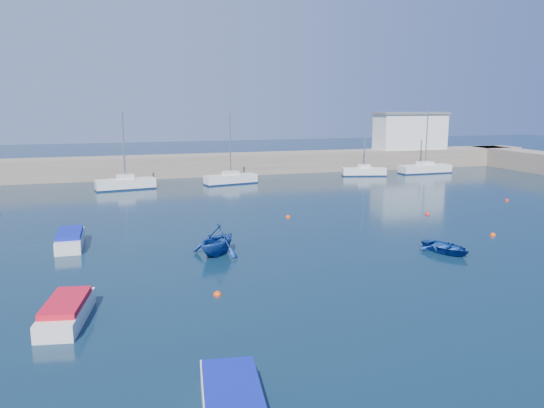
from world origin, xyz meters
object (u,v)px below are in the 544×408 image
object	(u,v)px
harbor_office	(410,132)
motorboat_3	(233,407)
motorboat_0	(66,311)
motorboat_1	(70,239)
dinghy_center	(446,247)
sailboat_7	(364,171)
sailboat_8	(425,169)
sailboat_5	(126,184)
sailboat_6	(231,179)
dinghy_left	(217,240)

from	to	relation	value
harbor_office	motorboat_3	size ratio (longest dim) A/B	1.99
harbor_office	motorboat_0	size ratio (longest dim) A/B	2.18
motorboat_1	dinghy_center	size ratio (longest dim) A/B	1.34
sailboat_7	motorboat_0	size ratio (longest dim) A/B	1.61
sailboat_8	motorboat_3	bearing A→B (deg)	140.79
sailboat_8	motorboat_0	xyz separation A→B (m)	(-42.09, -38.17, -0.15)
sailboat_5	motorboat_0	xyz separation A→B (m)	(-3.62, -35.76, -0.18)
sailboat_8	dinghy_center	size ratio (longest dim) A/B	2.82
sailboat_8	harbor_office	bearing A→B (deg)	-15.41
sailboat_6	sailboat_8	world-z (taller)	sailboat_8
sailboat_6	motorboat_0	size ratio (longest dim) A/B	1.75
motorboat_1	sailboat_5	bearing A→B (deg)	80.73
harbor_office	sailboat_8	xyz separation A→B (m)	(-1.75, -6.91, -4.49)
sailboat_8	motorboat_0	distance (m)	56.82
motorboat_1	dinghy_left	size ratio (longest dim) A/B	1.25
sailboat_8	dinghy_center	xyz separation A→B (m)	(-20.43, -33.83, -0.27)
harbor_office	dinghy_center	xyz separation A→B (m)	(-22.18, -40.73, -4.76)
sailboat_6	dinghy_left	distance (m)	29.21
harbor_office	sailboat_8	bearing A→B (deg)	-104.22
sailboat_6	harbor_office	bearing A→B (deg)	-84.26
sailboat_8	motorboat_0	size ratio (longest dim) A/B	2.01
harbor_office	motorboat_0	bearing A→B (deg)	-134.20
harbor_office	dinghy_center	size ratio (longest dim) A/B	3.05
sailboat_7	motorboat_1	world-z (taller)	sailboat_7
sailboat_7	motorboat_1	size ratio (longest dim) A/B	1.68
dinghy_center	sailboat_7	bearing A→B (deg)	55.44
sailboat_7	sailboat_8	world-z (taller)	sailboat_8
sailboat_8	dinghy_center	distance (m)	39.52
sailboat_7	motorboat_3	distance (m)	55.08
sailboat_8	motorboat_0	world-z (taller)	sailboat_8
sailboat_8	motorboat_3	world-z (taller)	sailboat_8
motorboat_3	dinghy_center	xyz separation A→B (m)	(16.60, 13.53, -0.19)
motorboat_3	sailboat_5	bearing A→B (deg)	99.49
sailboat_6	sailboat_7	xyz separation A→B (m)	(17.85, 1.84, -0.02)
motorboat_3	motorboat_0	bearing A→B (deg)	126.47
motorboat_3	dinghy_center	world-z (taller)	motorboat_3
harbor_office	sailboat_7	world-z (taller)	harbor_office
sailboat_7	motorboat_3	xyz separation A→B (m)	(-28.09, -47.38, -0.04)
motorboat_0	motorboat_1	bearing A→B (deg)	102.66
sailboat_8	motorboat_3	distance (m)	60.12
motorboat_1	dinghy_left	world-z (taller)	dinghy_left
motorboat_1	motorboat_0	bearing A→B (deg)	-86.19
motorboat_0	motorboat_3	size ratio (longest dim) A/B	0.91
harbor_office	motorboat_3	xyz separation A→B (m)	(-38.78, -54.27, -4.57)
harbor_office	dinghy_center	bearing A→B (deg)	-118.57
sailboat_5	sailboat_7	world-z (taller)	sailboat_5
sailboat_6	sailboat_8	distance (m)	26.85
sailboat_7	motorboat_3	size ratio (longest dim) A/B	1.46
sailboat_6	motorboat_1	distance (m)	28.55
sailboat_7	motorboat_3	world-z (taller)	sailboat_7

